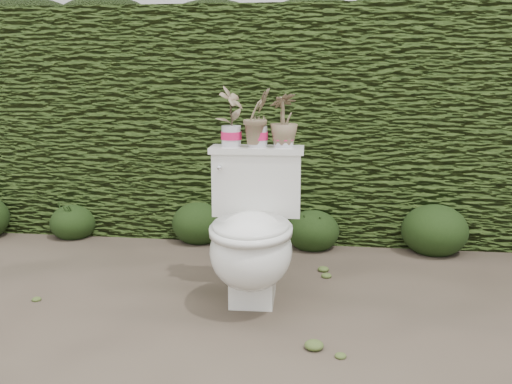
# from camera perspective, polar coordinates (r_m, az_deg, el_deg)

# --- Properties ---
(ground) EXTENTS (60.00, 60.00, 0.00)m
(ground) POSITION_cam_1_polar(r_m,az_deg,el_deg) (2.92, 3.66, -11.63)
(ground) COLOR brown
(ground) RESTS_ON ground
(hedge) EXTENTS (8.00, 1.00, 1.60)m
(hedge) POSITION_cam_1_polar(r_m,az_deg,el_deg) (4.29, 5.31, 7.00)
(hedge) COLOR #3A501A
(hedge) RESTS_ON ground
(house_wall) EXTENTS (8.00, 3.50, 4.00)m
(house_wall) POSITION_cam_1_polar(r_m,az_deg,el_deg) (8.72, 10.86, 17.25)
(house_wall) COLOR silver
(house_wall) RESTS_ON ground
(toilet) EXTENTS (0.51, 0.69, 0.78)m
(toilet) POSITION_cam_1_polar(r_m,az_deg,el_deg) (2.90, -0.34, -4.34)
(toilet) COLOR silver
(toilet) RESTS_ON ground
(potted_plant_left) EXTENTS (0.17, 0.19, 0.30)m
(potted_plant_left) POSITION_cam_1_polar(r_m,az_deg,el_deg) (3.05, -2.50, 7.41)
(potted_plant_left) COLOR #28822D
(potted_plant_left) RESTS_ON toilet
(potted_plant_center) EXTENTS (0.20, 0.21, 0.29)m
(potted_plant_center) POSITION_cam_1_polar(r_m,az_deg,el_deg) (3.03, 0.16, 7.32)
(potted_plant_center) COLOR #28822D
(potted_plant_center) RESTS_ON toilet
(potted_plant_right) EXTENTS (0.21, 0.21, 0.27)m
(potted_plant_right) POSITION_cam_1_polar(r_m,az_deg,el_deg) (3.02, 2.79, 7.03)
(potted_plant_right) COLOR #28822D
(potted_plant_right) RESTS_ON toilet
(liriope_clump_1) EXTENTS (0.33, 0.33, 0.26)m
(liriope_clump_1) POSITION_cam_1_polar(r_m,az_deg,el_deg) (4.31, -17.83, -2.55)
(liriope_clump_1) COLOR #223512
(liriope_clump_1) RESTS_ON ground
(liriope_clump_2) EXTENTS (0.38, 0.38, 0.31)m
(liriope_clump_2) POSITION_cam_1_polar(r_m,az_deg,el_deg) (4.02, -5.68, -2.72)
(liriope_clump_2) COLOR #223512
(liriope_clump_2) RESTS_ON ground
(liriope_clump_3) EXTENTS (0.36, 0.36, 0.28)m
(liriope_clump_3) POSITION_cam_1_polar(r_m,az_deg,el_deg) (3.86, 5.72, -3.49)
(liriope_clump_3) COLOR #223512
(liriope_clump_3) RESTS_ON ground
(liriope_clump_4) EXTENTS (0.43, 0.43, 0.35)m
(liriope_clump_4) POSITION_cam_1_polar(r_m,az_deg,el_deg) (3.93, 17.44, -3.28)
(liriope_clump_4) COLOR #223512
(liriope_clump_4) RESTS_ON ground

